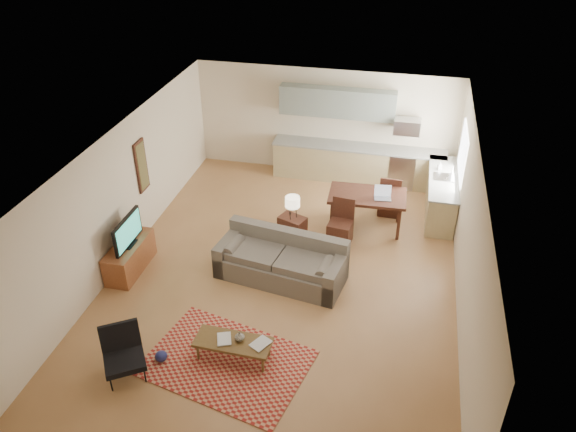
% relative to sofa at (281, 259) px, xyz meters
% --- Properties ---
extents(room, '(9.00, 9.00, 9.00)m').
position_rel_sofa_xyz_m(room, '(0.04, 0.14, 0.91)').
color(room, '#9F6D40').
rests_on(room, ground).
extents(kitchen_counter_back, '(4.26, 0.64, 0.92)m').
position_rel_sofa_xyz_m(kitchen_counter_back, '(0.94, 4.32, 0.02)').
color(kitchen_counter_back, tan).
rests_on(kitchen_counter_back, ground).
extents(kitchen_counter_right, '(0.64, 2.26, 0.92)m').
position_rel_sofa_xyz_m(kitchen_counter_right, '(2.97, 3.14, 0.02)').
color(kitchen_counter_right, tan).
rests_on(kitchen_counter_right, ground).
extents(kitchen_range, '(0.62, 0.62, 0.90)m').
position_rel_sofa_xyz_m(kitchen_range, '(2.04, 4.32, 0.01)').
color(kitchen_range, '#A5A8AD').
rests_on(kitchen_range, ground).
extents(kitchen_microwave, '(0.62, 0.40, 0.35)m').
position_rel_sofa_xyz_m(kitchen_microwave, '(2.04, 4.34, 1.11)').
color(kitchen_microwave, '#A5A8AD').
rests_on(kitchen_microwave, room).
extents(upper_cabinets, '(2.80, 0.34, 0.70)m').
position_rel_sofa_xyz_m(upper_cabinets, '(0.34, 4.47, 1.51)').
color(upper_cabinets, gray).
rests_on(upper_cabinets, room).
extents(window_right, '(0.02, 1.40, 1.05)m').
position_rel_sofa_xyz_m(window_right, '(3.27, 3.14, 1.11)').
color(window_right, white).
rests_on(window_right, room).
extents(wall_art_left, '(0.06, 0.42, 1.10)m').
position_rel_sofa_xyz_m(wall_art_left, '(-3.17, 1.04, 1.11)').
color(wall_art_left, olive).
rests_on(wall_art_left, room).
extents(triptych, '(1.70, 0.04, 0.50)m').
position_rel_sofa_xyz_m(triptych, '(-0.06, 4.61, 1.31)').
color(triptych, beige).
rests_on(triptych, room).
extents(rug, '(2.83, 2.25, 0.02)m').
position_rel_sofa_xyz_m(rug, '(-0.34, -2.32, -0.43)').
color(rug, maroon).
rests_on(rug, floor).
extents(sofa, '(2.68, 1.49, 0.88)m').
position_rel_sofa_xyz_m(sofa, '(0.00, 0.00, 0.00)').
color(sofa, '#5E564B').
rests_on(sofa, floor).
extents(coffee_table, '(1.25, 0.52, 0.37)m').
position_rel_sofa_xyz_m(coffee_table, '(-0.26, -2.19, -0.25)').
color(coffee_table, '#4F3818').
rests_on(coffee_table, floor).
extents(book_a, '(0.41, 0.44, 0.03)m').
position_rel_sofa_xyz_m(book_a, '(-0.50, -2.23, -0.06)').
color(book_a, maroon).
rests_on(book_a, coffee_table).
extents(book_b, '(0.51, 0.52, 0.02)m').
position_rel_sofa_xyz_m(book_b, '(0.09, -2.10, -0.06)').
color(book_b, navy).
rests_on(book_b, coffee_table).
extents(vase, '(0.17, 0.17, 0.16)m').
position_rel_sofa_xyz_m(vase, '(-0.16, -2.14, 0.01)').
color(vase, black).
rests_on(vase, coffee_table).
extents(armchair, '(0.97, 0.97, 0.80)m').
position_rel_sofa_xyz_m(armchair, '(-1.78, -2.90, -0.04)').
color(armchair, black).
rests_on(armchair, floor).
extents(tv_credenza, '(0.50, 1.30, 0.60)m').
position_rel_sofa_xyz_m(tv_credenza, '(-2.94, -0.38, -0.14)').
color(tv_credenza, brown).
rests_on(tv_credenza, floor).
extents(tv, '(0.10, 1.00, 0.60)m').
position_rel_sofa_xyz_m(tv, '(-2.89, -0.38, 0.46)').
color(tv, black).
rests_on(tv, tv_credenza).
extents(console_table, '(0.63, 0.53, 0.62)m').
position_rel_sofa_xyz_m(console_table, '(-0.04, 1.22, -0.13)').
color(console_table, '#371A12').
rests_on(console_table, floor).
extents(table_lamp, '(0.36, 0.36, 0.50)m').
position_rel_sofa_xyz_m(table_lamp, '(-0.04, 1.22, 0.43)').
color(table_lamp, beige).
rests_on(table_lamp, console_table).
extents(dining_table, '(1.67, 1.00, 0.83)m').
position_rel_sofa_xyz_m(dining_table, '(1.39, 2.16, -0.03)').
color(dining_table, '#371A12').
rests_on(dining_table, floor).
extents(dining_chair_near, '(0.52, 0.54, 0.99)m').
position_rel_sofa_xyz_m(dining_chair_near, '(0.93, 1.44, 0.05)').
color(dining_chair_near, '#371A12').
rests_on(dining_chair_near, floor).
extents(dining_chair_far, '(0.49, 0.51, 0.99)m').
position_rel_sofa_xyz_m(dining_chair_far, '(1.85, 2.89, 0.05)').
color(dining_chair_far, '#371A12').
rests_on(dining_chair_far, floor).
extents(laptop, '(0.38, 0.30, 0.26)m').
position_rel_sofa_xyz_m(laptop, '(1.72, 2.05, 0.52)').
color(laptop, '#A5A8AD').
rests_on(laptop, dining_table).
extents(soap_bottle, '(0.13, 0.13, 0.19)m').
position_rel_sofa_xyz_m(soap_bottle, '(2.87, 3.50, 0.58)').
color(soap_bottle, beige).
rests_on(soap_bottle, kitchen_counter_right).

